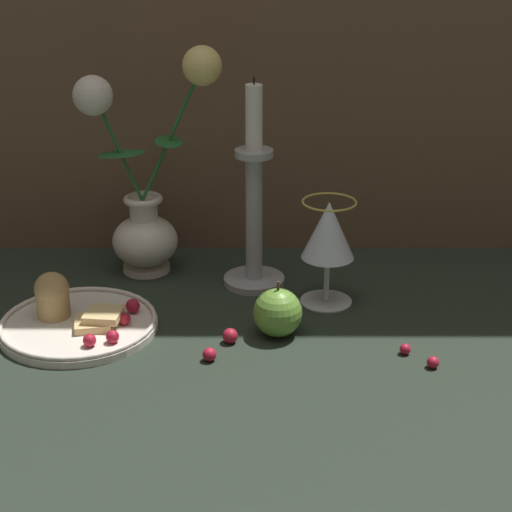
{
  "coord_description": "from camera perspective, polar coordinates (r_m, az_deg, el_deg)",
  "views": [
    {
      "loc": [
        0.02,
        -1.04,
        0.53
      ],
      "look_at": [
        0.03,
        -0.02,
        0.1
      ],
      "focal_mm": 60.0,
      "sensor_mm": 36.0,
      "label": 1
    }
  ],
  "objects": [
    {
      "name": "berry_by_glass_stem",
      "position": [
        1.06,
        -3.31,
        -6.58
      ],
      "size": [
        0.02,
        0.02,
        0.02
      ],
      "primitive_type": "sphere",
      "color": "#AD192D",
      "rests_on": "ground_plane"
    },
    {
      "name": "ground_plane",
      "position": [
        1.16,
        -1.38,
        -4.22
      ],
      "size": [
        2.4,
        2.4,
        0.0
      ],
      "primitive_type": "plane",
      "color": "#232D23",
      "rests_on": "ground"
    },
    {
      "name": "wine_glass",
      "position": [
        1.17,
        4.64,
        1.46
      ],
      "size": [
        0.08,
        0.08,
        0.15
      ],
      "color": "silver",
      "rests_on": "ground_plane"
    },
    {
      "name": "berry_under_candlestick",
      "position": [
        1.07,
        11.53,
        -6.94
      ],
      "size": [
        0.01,
        0.01,
        0.01
      ],
      "primitive_type": "sphere",
      "color": "#AD192D",
      "rests_on": "ground_plane"
    },
    {
      "name": "berry_near_plate",
      "position": [
        1.1,
        -1.92,
        -5.34
      ],
      "size": [
        0.02,
        0.02,
        0.02
      ],
      "primitive_type": "sphere",
      "color": "#AD192D",
      "rests_on": "ground_plane"
    },
    {
      "name": "apple_beside_vase",
      "position": [
        1.11,
        1.27,
        -3.78
      ],
      "size": [
        0.06,
        0.06,
        0.08
      ],
      "color": "#669938",
      "rests_on": "ground_plane"
    },
    {
      "name": "candlestick",
      "position": [
        1.23,
        -0.33,
        2.9
      ],
      "size": [
        0.09,
        0.09,
        0.31
      ],
      "color": "#A3A3A8",
      "rests_on": "ground_plane"
    },
    {
      "name": "berry_front_center",
      "position": [
        1.09,
        9.73,
        -6.12
      ],
      "size": [
        0.01,
        0.01,
        0.01
      ],
      "primitive_type": "sphere",
      "color": "#AD192D",
      "rests_on": "ground_plane"
    },
    {
      "name": "plate_with_pastries",
      "position": [
        1.16,
        -12.14,
        -4.11
      ],
      "size": [
        0.21,
        0.21,
        0.07
      ],
      "color": "silver",
      "rests_on": "ground_plane"
    },
    {
      "name": "vase",
      "position": [
        1.27,
        -7.6,
        4.01
      ],
      "size": [
        0.21,
        0.1,
        0.34
      ],
      "color": "silver",
      "rests_on": "ground_plane"
    }
  ]
}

